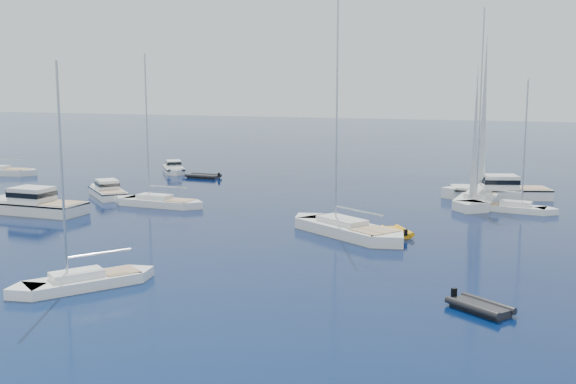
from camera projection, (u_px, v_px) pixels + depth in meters
ground at (62, 296)px, 35.77m from camera, size 400.00×400.00×0.00m
motor_cruiser_centre at (31, 213)px, 59.33m from camera, size 11.15×3.72×2.90m
motor_cruiser_far_l at (107, 196)px, 68.28m from camera, size 7.94×7.32×2.17m
motor_cruiser_distant at (496, 198)px, 67.12m from camera, size 11.71×7.03×2.94m
motor_cruiser_horizon at (174, 173)px, 87.04m from camera, size 6.46×7.43×1.99m
sailboat_fore at (84, 287)px, 37.39m from camera, size 6.61×8.46×12.70m
sailboat_mid_r at (346, 235)px, 50.62m from camera, size 12.01×8.91×17.80m
sailboat_mid_l at (158, 206)px, 62.83m from camera, size 9.77×2.57×14.35m
sailboat_centre at (512, 211)px, 60.07m from camera, size 8.30×2.93×11.94m
sailboat_sails_r at (478, 204)px, 64.05m from camera, size 3.70×12.69×18.50m
tender_yellow at (397, 235)px, 50.57m from camera, size 3.35×3.69×0.95m
tender_grey_near at (480, 311)px, 33.41m from camera, size 3.81×3.37×0.95m
tender_grey_far at (203, 178)px, 82.03m from camera, size 4.37×2.40×0.95m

